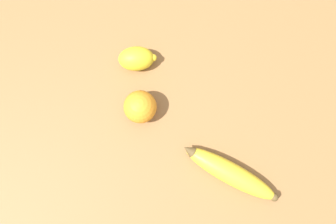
{
  "coord_description": "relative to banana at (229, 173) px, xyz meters",
  "views": [
    {
      "loc": [
        0.03,
        -0.05,
        0.72
      ],
      "look_at": [
        0.12,
        0.05,
        0.03
      ],
      "focal_mm": 35.0,
      "sensor_mm": 36.0,
      "label": 1
    }
  ],
  "objects": [
    {
      "name": "ground_plane",
      "position": [
        -0.12,
        0.13,
        -0.02
      ],
      "size": [
        3.0,
        3.0,
        0.0
      ],
      "primitive_type": "plane",
      "color": "olive"
    },
    {
      "name": "banana",
      "position": [
        0.0,
        0.0,
        0.0
      ],
      "size": [
        0.1,
        0.22,
        0.04
      ],
      "rotation": [
        0.0,
        0.0,
        1.86
      ],
      "color": "yellow",
      "rests_on": "ground_plane"
    },
    {
      "name": "orange",
      "position": [
        -0.04,
        0.23,
        0.01
      ],
      "size": [
        0.07,
        0.07,
        0.07
      ],
      "color": "orange",
      "rests_on": "ground_plane"
    },
    {
      "name": "lemon",
      "position": [
        0.03,
        0.32,
        0.01
      ],
      "size": [
        0.1,
        0.09,
        0.05
      ],
      "rotation": [
        0.0,
        0.0,
        5.56
      ],
      "color": "yellow",
      "rests_on": "ground_plane"
    }
  ]
}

